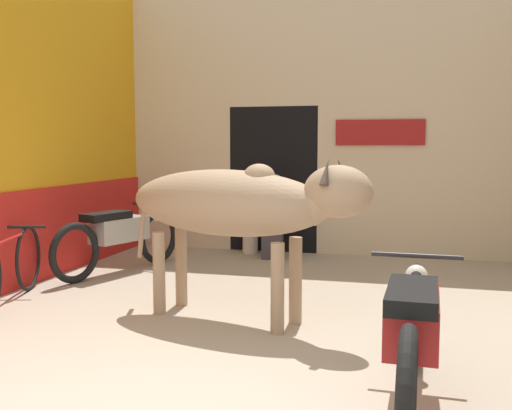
{
  "coord_description": "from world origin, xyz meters",
  "views": [
    {
      "loc": [
        1.18,
        -2.57,
        1.51
      ],
      "look_at": [
        -0.15,
        2.52,
        0.98
      ],
      "focal_mm": 42.0,
      "sensor_mm": 36.0,
      "label": 1
    }
  ],
  "objects_px": {
    "motorcycle_near": "(413,330)",
    "motorcycle_far": "(119,235)",
    "shopkeeper_seated": "(274,214)",
    "plastic_stool": "(250,239)",
    "bicycle": "(9,268)",
    "cow": "(238,205)"
  },
  "relations": [
    {
      "from": "motorcycle_near",
      "to": "motorcycle_far",
      "type": "xyz_separation_m",
      "value": [
        -3.35,
        2.94,
        -0.02
      ]
    },
    {
      "from": "motorcycle_far",
      "to": "plastic_stool",
      "type": "xyz_separation_m",
      "value": [
        1.16,
        1.61,
        -0.24
      ]
    },
    {
      "from": "bicycle",
      "to": "plastic_stool",
      "type": "relative_size",
      "value": 4.42
    },
    {
      "from": "shopkeeper_seated",
      "to": "plastic_stool",
      "type": "xyz_separation_m",
      "value": [
        -0.4,
        0.24,
        -0.38
      ]
    },
    {
      "from": "bicycle",
      "to": "shopkeeper_seated",
      "type": "distance_m",
      "value": 3.5
    },
    {
      "from": "motorcycle_near",
      "to": "bicycle",
      "type": "distance_m",
      "value": 3.95
    },
    {
      "from": "plastic_stool",
      "to": "cow",
      "type": "bearing_deg",
      "value": -76.72
    },
    {
      "from": "bicycle",
      "to": "shopkeeper_seated",
      "type": "relative_size",
      "value": 1.51
    },
    {
      "from": "cow",
      "to": "shopkeeper_seated",
      "type": "relative_size",
      "value": 2.07
    },
    {
      "from": "motorcycle_far",
      "to": "bicycle",
      "type": "height_order",
      "value": "motorcycle_far"
    },
    {
      "from": "motorcycle_near",
      "to": "shopkeeper_seated",
      "type": "height_order",
      "value": "shopkeeper_seated"
    },
    {
      "from": "motorcycle_near",
      "to": "shopkeeper_seated",
      "type": "relative_size",
      "value": 1.91
    },
    {
      "from": "bicycle",
      "to": "motorcycle_far",
      "type": "bearing_deg",
      "value": 77.18
    },
    {
      "from": "cow",
      "to": "plastic_stool",
      "type": "bearing_deg",
      "value": 103.28
    },
    {
      "from": "cow",
      "to": "motorcycle_far",
      "type": "relative_size",
      "value": 1.21
    },
    {
      "from": "motorcycle_near",
      "to": "shopkeeper_seated",
      "type": "bearing_deg",
      "value": 112.47
    },
    {
      "from": "plastic_stool",
      "to": "motorcycle_far",
      "type": "bearing_deg",
      "value": -125.92
    },
    {
      "from": "bicycle",
      "to": "plastic_stool",
      "type": "height_order",
      "value": "bicycle"
    },
    {
      "from": "motorcycle_far",
      "to": "motorcycle_near",
      "type": "bearing_deg",
      "value": -41.31
    },
    {
      "from": "cow",
      "to": "motorcycle_near",
      "type": "height_order",
      "value": "cow"
    },
    {
      "from": "motorcycle_near",
      "to": "motorcycle_far",
      "type": "bearing_deg",
      "value": 138.69
    },
    {
      "from": "plastic_stool",
      "to": "bicycle",
      "type": "bearing_deg",
      "value": -115.67
    }
  ]
}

